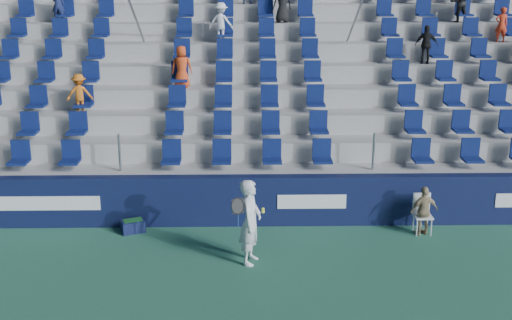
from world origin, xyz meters
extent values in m
plane|color=#2C664C|center=(0.00, 0.00, 0.00)|extent=(70.00, 70.00, 0.00)
cube|color=#10173B|center=(0.00, 3.15, 0.60)|extent=(24.00, 0.30, 1.20)
cube|color=white|center=(-5.00, 2.99, 0.62)|extent=(3.20, 0.02, 0.34)
cube|color=white|center=(1.50, 2.99, 0.62)|extent=(1.60, 0.02, 0.34)
cube|color=#A7A7A2|center=(0.00, 3.72, 0.60)|extent=(24.00, 0.85, 1.20)
cube|color=#A7A7A2|center=(0.00, 4.57, 0.85)|extent=(24.00, 0.85, 1.70)
cube|color=#A7A7A2|center=(0.00, 5.42, 1.10)|extent=(24.00, 0.85, 2.20)
cube|color=#A7A7A2|center=(0.00, 6.28, 1.35)|extent=(24.00, 0.85, 2.70)
cube|color=#A7A7A2|center=(0.00, 7.12, 1.60)|extent=(24.00, 0.85, 3.20)
cube|color=#A7A7A2|center=(0.00, 7.97, 1.85)|extent=(24.00, 0.85, 3.70)
cube|color=#A7A7A2|center=(0.00, 8.82, 2.10)|extent=(24.00, 0.85, 4.20)
cube|color=#A7A7A2|center=(0.00, 9.68, 2.35)|extent=(24.00, 0.85, 4.70)
cube|color=#A7A7A2|center=(0.00, 10.52, 2.60)|extent=(24.00, 0.85, 5.20)
cube|color=#A7A7A2|center=(0.00, 11.20, 3.10)|extent=(24.00, 0.50, 6.20)
cube|color=#0D1A50|center=(0.00, 3.72, 1.55)|extent=(16.05, 0.50, 0.70)
cube|color=#0D1A50|center=(0.00, 4.57, 2.05)|extent=(16.05, 0.50, 0.70)
cube|color=#0D1A50|center=(0.00, 5.42, 2.55)|extent=(16.05, 0.50, 0.70)
cube|color=#0D1A50|center=(0.00, 6.28, 3.05)|extent=(16.05, 0.50, 0.70)
cube|color=#0D1A50|center=(0.00, 7.12, 3.55)|extent=(16.05, 0.50, 0.70)
cube|color=#0D1A50|center=(0.00, 7.97, 4.05)|extent=(16.05, 0.50, 0.70)
cube|color=#0D1A50|center=(0.00, 8.82, 4.55)|extent=(16.05, 0.50, 0.70)
cylinder|color=gray|center=(-3.00, 7.12, 4.35)|extent=(0.06, 7.68, 4.55)
cylinder|color=gray|center=(3.00, 7.12, 4.35)|extent=(0.06, 7.68, 4.55)
imported|color=#CD6518|center=(-4.29, 5.38, 2.71)|extent=(0.71, 0.47, 1.02)
imported|color=black|center=(1.10, 8.77, 4.78)|extent=(0.64, 0.49, 1.17)
imported|color=#19214B|center=(-5.60, 8.77, 4.74)|extent=(0.40, 0.27, 1.08)
imported|color=red|center=(7.44, 7.93, 4.20)|extent=(0.37, 0.25, 1.01)
imported|color=black|center=(6.42, 8.77, 4.79)|extent=(0.60, 0.49, 1.18)
imported|color=#CF4118|center=(-1.73, 6.23, 3.27)|extent=(0.55, 0.36, 1.13)
imported|color=black|center=(5.05, 7.08, 3.74)|extent=(0.67, 0.37, 1.07)
imported|color=white|center=(-0.72, 7.92, 4.27)|extent=(0.82, 0.60, 1.15)
imported|color=silver|center=(0.06, 1.14, 0.90)|extent=(0.58, 0.74, 1.79)
cylinder|color=navy|center=(-0.19, 0.89, 1.04)|extent=(0.03, 0.03, 0.28)
torus|color=black|center=(-0.19, 0.89, 1.34)|extent=(0.30, 0.17, 0.28)
plane|color=#262626|center=(-0.19, 0.89, 1.34)|extent=(0.30, 0.16, 0.29)
sphere|color=yellow|center=(0.31, 0.94, 1.20)|extent=(0.07, 0.07, 0.07)
sphere|color=yellow|center=(0.31, 1.00, 1.23)|extent=(0.07, 0.07, 0.07)
cube|color=white|center=(3.99, 2.55, 0.42)|extent=(0.41, 0.41, 0.04)
cube|color=white|center=(3.99, 2.74, 0.67)|extent=(0.40, 0.05, 0.50)
cylinder|color=white|center=(3.83, 2.39, 0.20)|extent=(0.03, 0.03, 0.40)
cylinder|color=white|center=(4.15, 2.39, 0.20)|extent=(0.03, 0.03, 0.40)
cylinder|color=white|center=(3.83, 2.71, 0.20)|extent=(0.03, 0.03, 0.40)
cylinder|color=white|center=(4.15, 2.71, 0.20)|extent=(0.03, 0.03, 0.40)
imported|color=tan|center=(3.99, 2.50, 0.57)|extent=(0.72, 0.43, 1.14)
cube|color=#10183D|center=(-2.63, 2.75, 0.14)|extent=(0.61, 0.51, 0.28)
cube|color=#1E662D|center=(-2.63, 2.75, 0.21)|extent=(0.49, 0.39, 0.17)
camera|label=1|loc=(-0.04, -10.92, 5.93)|focal=45.00mm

